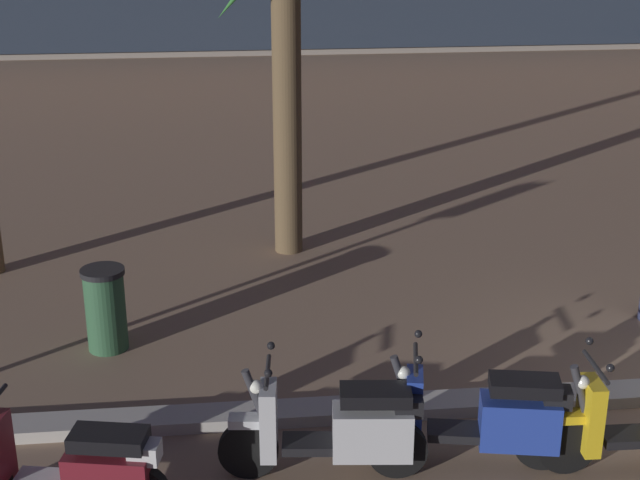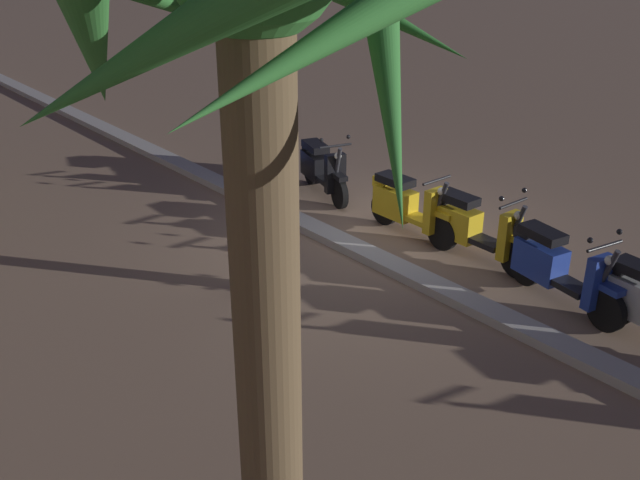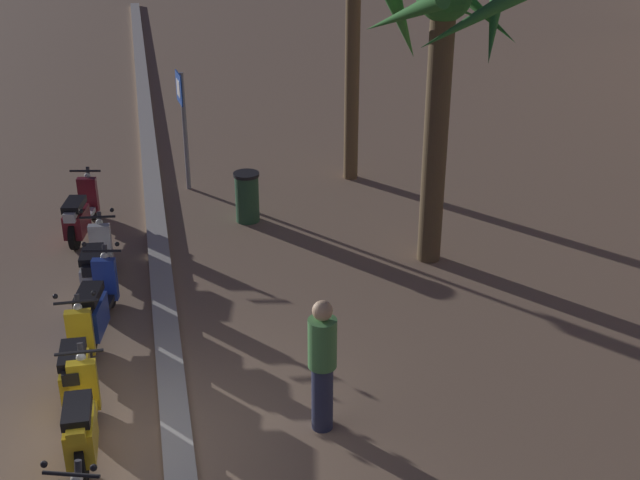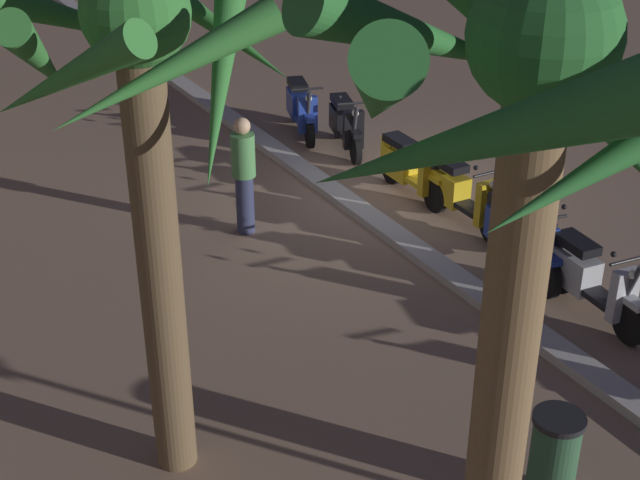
% 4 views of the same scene
% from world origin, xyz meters
% --- Properties ---
extents(scooter_maroon_mid_front, '(1.81, 0.69, 1.04)m').
position_xyz_m(scooter_maroon_mid_front, '(-6.33, -0.83, 0.44)').
color(scooter_maroon_mid_front, black).
rests_on(scooter_maroon_mid_front, ground).
extents(scooter_silver_tail_end, '(1.80, 0.57, 1.17)m').
position_xyz_m(scooter_silver_tail_end, '(-4.15, -0.50, 0.46)').
color(scooter_silver_tail_end, black).
rests_on(scooter_silver_tail_end, ground).
extents(scooter_blue_lead_nearest, '(1.82, 0.68, 1.17)m').
position_xyz_m(scooter_blue_lead_nearest, '(-2.86, -0.47, 0.46)').
color(scooter_blue_lead_nearest, black).
rests_on(scooter_blue_lead_nearest, ground).
extents(litter_bin, '(0.48, 0.48, 0.95)m').
position_xyz_m(litter_bin, '(-6.40, 2.17, 0.48)').
color(litter_bin, '#2D5638').
rests_on(litter_bin, ground).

